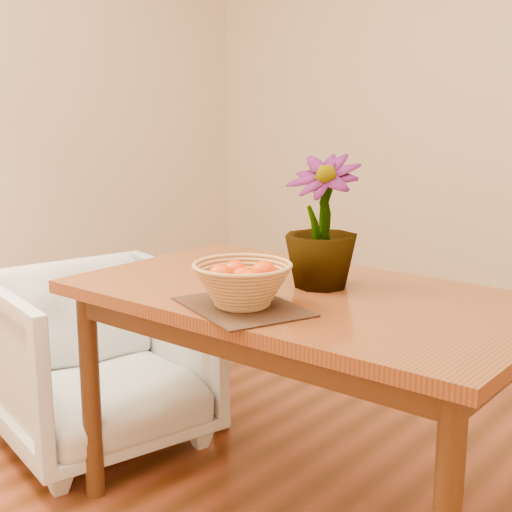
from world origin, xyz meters
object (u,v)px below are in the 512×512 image
Objects in this scene: wicker_basket at (242,286)px; potted_plant at (322,222)px; table at (303,319)px; armchair at (99,350)px.

potted_plant is at bearing 83.55° from wicker_basket.
table is 5.12× the size of wicker_basket.
wicker_basket is 1.01m from armchair.
wicker_basket is at bearing -88.08° from armchair.
table is 0.96m from armchair.
potted_plant is (0.01, 0.08, 0.29)m from table.
potted_plant reaches higher than armchair.
armchair is at bearing -176.94° from table.
potted_plant is (0.04, 0.33, 0.14)m from wicker_basket.
table is at bearing -108.86° from potted_plant.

